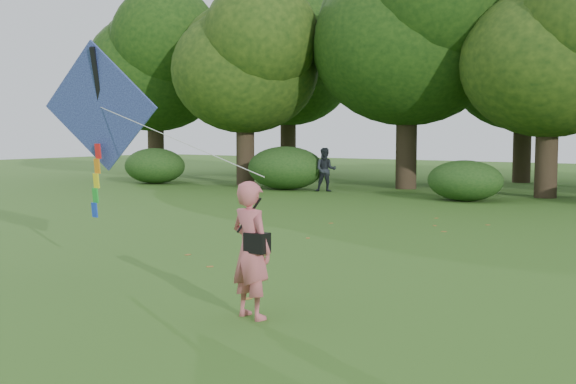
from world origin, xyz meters
The scene contains 7 objects.
ground centered at (0.00, 0.00, 0.00)m, with size 100.00×100.00×0.00m, color #265114.
man_kite_flyer centered at (-0.77, 0.29, 0.89)m, with size 0.65×0.43×1.79m, color #C85E66.
bystander_left centered at (-10.04, 17.78, 0.88)m, with size 0.86×0.67×1.77m, color #20252B.
crossbody_bag centered at (-0.65, 0.26, 1.01)m, with size 0.43×0.20×0.71m.
flying_kite centered at (-4.87, 1.47, 2.79)m, with size 5.49×1.63×3.05m.
shrub_band centered at (-0.72, 17.60, 0.86)m, with size 39.15×3.22×1.88m.
fallen_leaves centered at (-2.10, 6.60, 0.01)m, with size 10.28×11.74×0.01m.
Camera 1 is at (4.75, -7.12, 2.42)m, focal length 45.00 mm.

